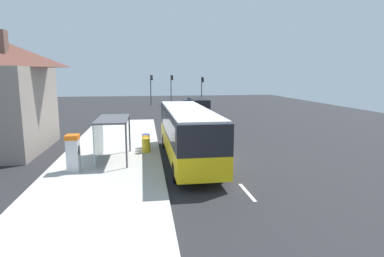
{
  "coord_description": "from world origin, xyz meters",
  "views": [
    {
      "loc": [
        -4.18,
        -19.17,
        5.23
      ],
      "look_at": [
        -1.0,
        2.55,
        1.5
      ],
      "focal_mm": 29.97,
      "sensor_mm": 36.0,
      "label": 1
    }
  ],
  "objects_px": {
    "white_van": "(198,107)",
    "recycling_bin_blue": "(146,141)",
    "traffic_light_far_side": "(151,85)",
    "sedan_near": "(189,104)",
    "recycling_bin_orange": "(146,143)",
    "bus": "(187,131)",
    "traffic_light_median": "(172,85)",
    "ticket_machine": "(73,153)",
    "traffic_light_near_side": "(202,86)",
    "bus_shelter": "(108,128)",
    "recycling_bin_yellow": "(146,145)"
  },
  "relations": [
    {
      "from": "sedan_near",
      "to": "ticket_machine",
      "type": "height_order",
      "value": "ticket_machine"
    },
    {
      "from": "recycling_bin_orange",
      "to": "bus_shelter",
      "type": "relative_size",
      "value": 0.24
    },
    {
      "from": "bus",
      "to": "recycling_bin_blue",
      "type": "bearing_deg",
      "value": 126.98
    },
    {
      "from": "ticket_machine",
      "to": "recycling_bin_yellow",
      "type": "relative_size",
      "value": 2.04
    },
    {
      "from": "recycling_bin_orange",
      "to": "traffic_light_near_side",
      "type": "xyz_separation_m",
      "value": [
        9.7,
        32.83,
        2.54
      ]
    },
    {
      "from": "recycling_bin_blue",
      "to": "traffic_light_median",
      "type": "relative_size",
      "value": 0.19
    },
    {
      "from": "ticket_machine",
      "to": "recycling_bin_blue",
      "type": "bearing_deg",
      "value": 52.76
    },
    {
      "from": "bus",
      "to": "sedan_near",
      "type": "height_order",
      "value": "bus"
    },
    {
      "from": "ticket_machine",
      "to": "recycling_bin_blue",
      "type": "height_order",
      "value": "ticket_machine"
    },
    {
      "from": "bus_shelter",
      "to": "recycling_bin_blue",
      "type": "bearing_deg",
      "value": 52.81
    },
    {
      "from": "sedan_near",
      "to": "recycling_bin_orange",
      "type": "relative_size",
      "value": 4.67
    },
    {
      "from": "white_van",
      "to": "traffic_light_near_side",
      "type": "relative_size",
      "value": 1.09
    },
    {
      "from": "traffic_light_near_side",
      "to": "traffic_light_far_side",
      "type": "height_order",
      "value": "traffic_light_far_side"
    },
    {
      "from": "traffic_light_far_side",
      "to": "sedan_near",
      "type": "bearing_deg",
      "value": -55.39
    },
    {
      "from": "recycling_bin_orange",
      "to": "bus_shelter",
      "type": "distance_m",
      "value": 3.45
    },
    {
      "from": "recycling_bin_yellow",
      "to": "traffic_light_near_side",
      "type": "bearing_deg",
      "value": 73.86
    },
    {
      "from": "recycling_bin_orange",
      "to": "bus_shelter",
      "type": "xyz_separation_m",
      "value": [
        -2.21,
        -2.22,
        1.44
      ]
    },
    {
      "from": "bus_shelter",
      "to": "ticket_machine",
      "type": "bearing_deg",
      "value": -127.32
    },
    {
      "from": "white_van",
      "to": "recycling_bin_blue",
      "type": "bearing_deg",
      "value": -111.48
    },
    {
      "from": "sedan_near",
      "to": "bus_shelter",
      "type": "bearing_deg",
      "value": -107.27
    },
    {
      "from": "ticket_machine",
      "to": "traffic_light_near_side",
      "type": "distance_m",
      "value": 39.54
    },
    {
      "from": "recycling_bin_orange",
      "to": "traffic_light_median",
      "type": "bearing_deg",
      "value": 82.39
    },
    {
      "from": "white_van",
      "to": "recycling_bin_orange",
      "type": "bearing_deg",
      "value": -110.67
    },
    {
      "from": "bus",
      "to": "recycling_bin_yellow",
      "type": "height_order",
      "value": "bus"
    },
    {
      "from": "sedan_near",
      "to": "ticket_machine",
      "type": "distance_m",
      "value": 31.79
    },
    {
      "from": "bus",
      "to": "recycling_bin_blue",
      "type": "relative_size",
      "value": 11.61
    },
    {
      "from": "sedan_near",
      "to": "recycling_bin_orange",
      "type": "bearing_deg",
      "value": -104.14
    },
    {
      "from": "sedan_near",
      "to": "bus_shelter",
      "type": "relative_size",
      "value": 1.11
    },
    {
      "from": "recycling_bin_blue",
      "to": "white_van",
      "type": "bearing_deg",
      "value": 68.52
    },
    {
      "from": "bus",
      "to": "white_van",
      "type": "height_order",
      "value": "bus"
    },
    {
      "from": "recycling_bin_orange",
      "to": "ticket_machine",
      "type": "bearing_deg",
      "value": -131.5
    },
    {
      "from": "bus",
      "to": "ticket_machine",
      "type": "height_order",
      "value": "bus"
    },
    {
      "from": "sedan_near",
      "to": "ticket_machine",
      "type": "xyz_separation_m",
      "value": [
        -10.29,
        -30.08,
        0.38
      ]
    },
    {
      "from": "bus",
      "to": "bus_shelter",
      "type": "height_order",
      "value": "bus"
    },
    {
      "from": "recycling_bin_orange",
      "to": "sedan_near",
      "type": "bearing_deg",
      "value": 75.86
    },
    {
      "from": "sedan_near",
      "to": "traffic_light_median",
      "type": "relative_size",
      "value": 0.87
    },
    {
      "from": "recycling_bin_blue",
      "to": "traffic_light_far_side",
      "type": "bearing_deg",
      "value": 88.09
    },
    {
      "from": "traffic_light_near_side",
      "to": "traffic_light_median",
      "type": "distance_m",
      "value": 5.35
    },
    {
      "from": "bus",
      "to": "traffic_light_near_side",
      "type": "distance_m",
      "value": 36.18
    },
    {
      "from": "sedan_near",
      "to": "traffic_light_median",
      "type": "height_order",
      "value": "traffic_light_median"
    },
    {
      "from": "recycling_bin_blue",
      "to": "bus_shelter",
      "type": "height_order",
      "value": "bus_shelter"
    },
    {
      "from": "recycling_bin_yellow",
      "to": "bus_shelter",
      "type": "relative_size",
      "value": 0.24
    },
    {
      "from": "bus_shelter",
      "to": "white_van",
      "type": "bearing_deg",
      "value": 65.81
    },
    {
      "from": "bus",
      "to": "bus_shelter",
      "type": "bearing_deg",
      "value": 175.29
    },
    {
      "from": "traffic_light_far_side",
      "to": "traffic_light_near_side",
      "type": "bearing_deg",
      "value": -5.31
    },
    {
      "from": "recycling_bin_blue",
      "to": "traffic_light_median",
      "type": "distance_m",
      "value": 34.15
    },
    {
      "from": "recycling_bin_orange",
      "to": "traffic_light_near_side",
      "type": "bearing_deg",
      "value": 73.53
    },
    {
      "from": "sedan_near",
      "to": "bus",
      "type": "bearing_deg",
      "value": -98.04
    },
    {
      "from": "white_van",
      "to": "recycling_bin_orange",
      "type": "distance_m",
      "value": 18.14
    },
    {
      "from": "recycling_bin_orange",
      "to": "traffic_light_far_side",
      "type": "bearing_deg",
      "value": 88.13
    }
  ]
}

